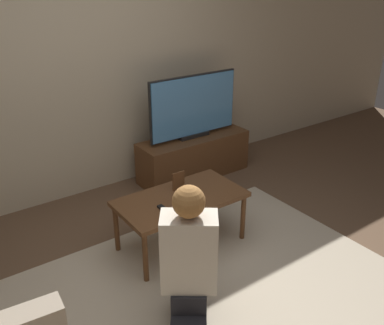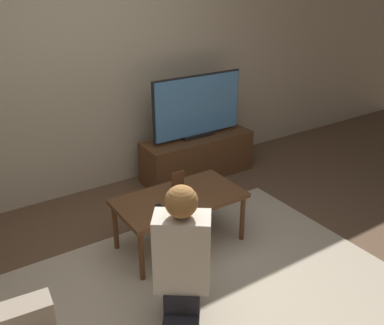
# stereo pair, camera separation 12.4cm
# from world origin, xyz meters

# --- Properties ---
(ground_plane) EXTENTS (10.00, 10.00, 0.00)m
(ground_plane) POSITION_xyz_m (0.00, 0.00, 0.00)
(ground_plane) COLOR brown
(wall_back) EXTENTS (10.00, 0.06, 2.60)m
(wall_back) POSITION_xyz_m (0.00, 1.93, 1.30)
(wall_back) COLOR beige
(wall_back) RESTS_ON ground_plane
(rug) EXTENTS (2.86, 1.90, 0.02)m
(rug) POSITION_xyz_m (0.00, 0.00, 0.01)
(rug) COLOR #BCAD93
(rug) RESTS_ON ground_plane
(tv_stand) EXTENTS (1.22, 0.40, 0.45)m
(tv_stand) POSITION_xyz_m (1.09, 1.56, 0.22)
(tv_stand) COLOR brown
(tv_stand) RESTS_ON ground_plane
(tv) EXTENTS (1.04, 0.08, 0.66)m
(tv) POSITION_xyz_m (1.09, 1.56, 0.78)
(tv) COLOR black
(tv) RESTS_ON tv_stand
(coffee_table) EXTENTS (1.00, 0.54, 0.45)m
(coffee_table) POSITION_xyz_m (0.25, 0.56, 0.41)
(coffee_table) COLOR brown
(coffee_table) RESTS_ON ground_plane
(person_kneeling) EXTENTS (0.66, 0.76, 0.96)m
(person_kneeling) POSITION_xyz_m (-0.17, -0.14, 0.49)
(person_kneeling) COLOR #232328
(person_kneeling) RESTS_ON rug
(picture_frame) EXTENTS (0.11, 0.01, 0.15)m
(picture_frame) POSITION_xyz_m (0.31, 0.68, 0.53)
(picture_frame) COLOR brown
(picture_frame) RESTS_ON coffee_table
(remote) EXTENTS (0.04, 0.15, 0.02)m
(remote) POSITION_xyz_m (0.03, 0.45, 0.46)
(remote) COLOR black
(remote) RESTS_ON coffee_table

